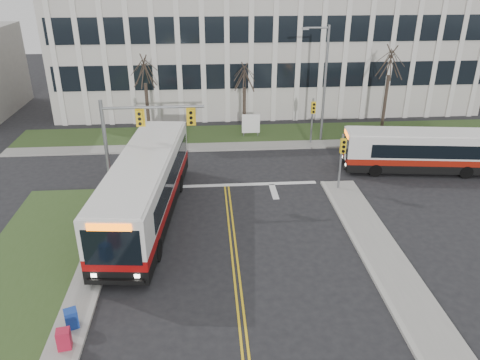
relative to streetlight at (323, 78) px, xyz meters
name	(u,v)px	position (x,y,z in m)	size (l,w,h in m)	color
ground	(234,255)	(-8.03, -16.20, -5.19)	(120.00, 120.00, 0.00)	black
sidewalk_west	(67,332)	(-15.03, -21.20, -5.12)	(1.20, 26.00, 0.14)	#9E9B93
sidewalk_east	(421,313)	(-0.53, -21.20, -5.12)	(2.00, 26.00, 0.14)	#9E9B93
sidewalk_cross	(284,145)	(-3.03, -1.00, -5.12)	(44.00, 1.60, 0.14)	#9E9B93
building_lawn	(279,134)	(-3.03, 1.80, -5.13)	(44.00, 5.00, 0.12)	#334B20
office_building	(264,41)	(-3.03, 13.80, 0.81)	(40.00, 16.00, 12.00)	#B7B2A9
mast_arm_signal	(133,131)	(-13.65, -9.04, -0.94)	(6.11, 0.38, 6.20)	slate
signal_pole_near	(342,154)	(-0.83, -9.30, -2.69)	(0.34, 0.39, 3.80)	slate
signal_pole_far	(313,115)	(-0.83, -0.80, -2.69)	(0.34, 0.39, 3.80)	slate
streetlight	(323,78)	(0.00, 0.00, 0.00)	(2.15, 0.25, 9.20)	slate
directory_sign	(251,124)	(-5.53, 1.30, -4.02)	(1.50, 0.12, 2.00)	slate
tree_left	(144,72)	(-14.03, 1.80, 0.32)	(1.80, 1.80, 7.70)	#42352B
tree_mid	(244,78)	(-6.03, 2.00, -0.31)	(1.80, 1.80, 6.82)	#42352B
tree_right	(390,64)	(5.97, 1.80, 0.71)	(1.80, 1.80, 8.25)	#42352B
bus_main	(146,189)	(-12.76, -11.96, -3.39)	(2.93, 13.54, 3.61)	silver
bus_cross	(423,152)	(5.77, -6.70, -3.75)	(2.34, 10.81, 2.88)	silver
newspaper_box_blue	(72,320)	(-14.83, -20.99, -4.72)	(0.50, 0.45, 0.95)	navy
newspaper_box_red	(64,340)	(-14.83, -22.11, -4.72)	(0.50, 0.45, 0.95)	#AB1631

